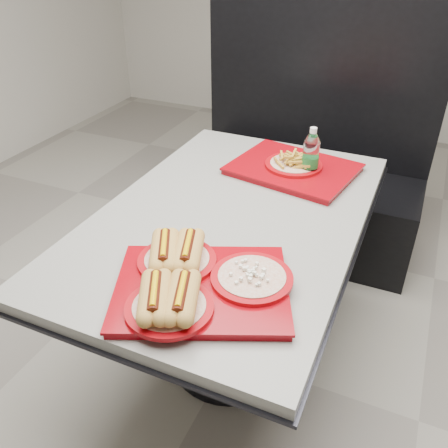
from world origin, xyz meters
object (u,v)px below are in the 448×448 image
at_px(tray_far, 293,166).
at_px(water_bottle, 311,156).
at_px(booth_bench, 305,175).
at_px(tray_near, 194,281).
at_px(diner_table, 231,250).

xyz_separation_m(tray_far, water_bottle, (0.07, -0.02, 0.06)).
xyz_separation_m(booth_bench, tray_near, (0.08, -1.53, 0.39)).
relative_size(tray_near, tray_far, 1.08).
bearing_deg(booth_bench, tray_near, -87.17).
bearing_deg(tray_near, diner_table, 99.76).
relative_size(diner_table, tray_near, 2.39).
bearing_deg(tray_near, tray_far, 87.96).
bearing_deg(diner_table, tray_near, -80.24).
bearing_deg(tray_far, booth_bench, 98.83).
bearing_deg(water_bottle, booth_bench, 104.28).
bearing_deg(tray_near, booth_bench, 92.83).
height_order(tray_far, water_bottle, water_bottle).
distance_m(diner_table, tray_far, 0.47).
bearing_deg(diner_table, booth_bench, 90.00).
distance_m(booth_bench, tray_far, 0.79).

